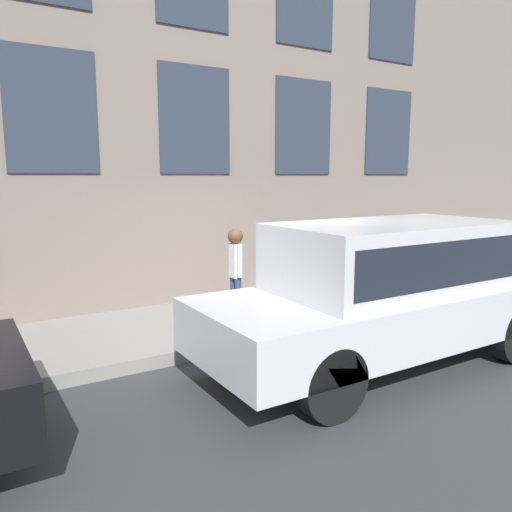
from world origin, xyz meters
TOP-DOWN VIEW (x-y plane):
  - ground_plane at (0.00, 0.00)m, footprint 80.00×80.00m
  - sidewalk at (1.18, 0.00)m, footprint 2.37×60.00m
  - building_facade at (2.52, -0.00)m, footprint 0.33×40.00m
  - fire_hydrant at (0.42, -0.40)m, footprint 0.36×0.47m
  - person at (0.78, 0.11)m, footprint 0.35×0.23m
  - parked_truck_silver_near at (-1.34, -0.91)m, footprint 1.85×4.91m

SIDE VIEW (x-z plane):
  - ground_plane at x=0.00m, z-range 0.00..0.00m
  - sidewalk at x=1.18m, z-range 0.00..0.18m
  - fire_hydrant at x=0.42m, z-range 0.18..0.93m
  - person at x=0.78m, z-range 0.32..1.76m
  - parked_truck_silver_near at x=-1.34m, z-range 0.13..1.95m
  - building_facade at x=2.52m, z-range 0.01..7.61m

